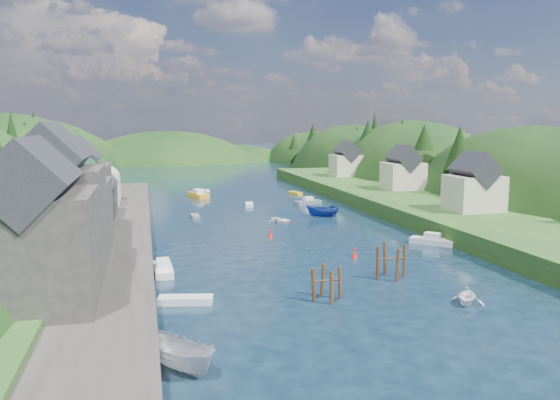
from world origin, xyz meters
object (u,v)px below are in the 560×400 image
object	(u,v)px
piling_cluster_far	(391,264)
channel_buoy_far	(270,234)
channel_buoy_near	(355,253)
piling_cluster_near	(327,287)

from	to	relation	value
piling_cluster_far	channel_buoy_far	xyz separation A→B (m)	(-7.12, 20.94, -0.84)
channel_buoy_near	channel_buoy_far	size ratio (longest dim) A/B	1.00
piling_cluster_far	channel_buoy_far	world-z (taller)	piling_cluster_far
piling_cluster_near	channel_buoy_far	world-z (taller)	piling_cluster_near
channel_buoy_near	piling_cluster_far	bearing A→B (deg)	-86.89
piling_cluster_near	piling_cluster_far	world-z (taller)	piling_cluster_far
channel_buoy_far	piling_cluster_far	bearing A→B (deg)	-71.23
piling_cluster_near	piling_cluster_far	distance (m)	9.45
piling_cluster_near	piling_cluster_far	size ratio (longest dim) A/B	0.90
piling_cluster_far	channel_buoy_near	xyz separation A→B (m)	(-0.45, 8.27, -0.84)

